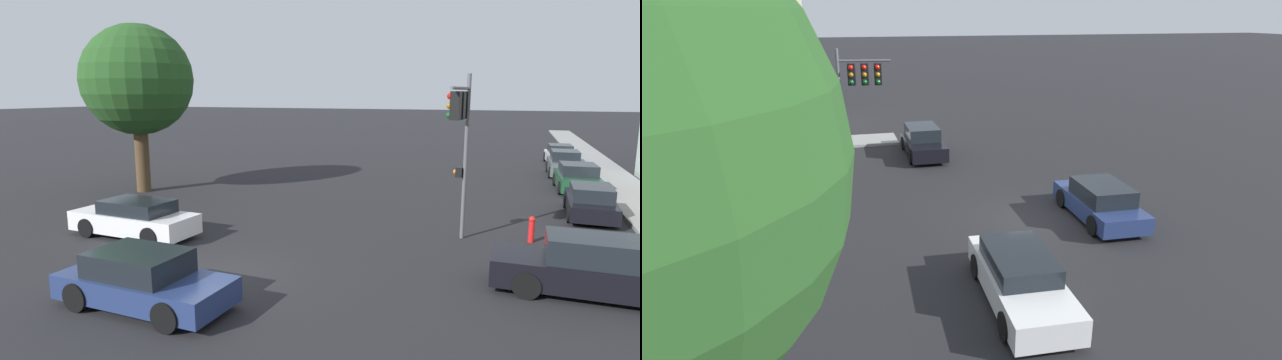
% 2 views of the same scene
% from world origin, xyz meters
% --- Properties ---
extents(ground_plane, '(300.00, 300.00, 0.00)m').
position_xyz_m(ground_plane, '(0.00, 0.00, 0.00)').
color(ground_plane, black).
extents(rowhouse_backdrop, '(8.31, 16.67, 12.20)m').
position_xyz_m(rowhouse_backdrop, '(18.70, 16.94, 5.66)').
color(rowhouse_backdrop, beige).
rests_on(rowhouse_backdrop, ground_plane).
extents(traffic_signal, '(0.62, 2.38, 5.76)m').
position_xyz_m(traffic_signal, '(5.92, 5.60, 4.15)').
color(traffic_signal, '#515456').
rests_on(traffic_signal, ground_plane).
extents(crossing_car_0, '(4.77, 2.03, 1.35)m').
position_xyz_m(crossing_car_0, '(-4.94, 2.32, 0.65)').
color(crossing_car_0, silver).
rests_on(crossing_car_0, ground_plane).
extents(crossing_car_1, '(4.72, 1.93, 1.54)m').
position_xyz_m(crossing_car_1, '(9.63, 2.25, 0.72)').
color(crossing_car_1, black).
rests_on(crossing_car_1, ground_plane).
extents(crossing_car_2, '(4.38, 2.06, 1.38)m').
position_xyz_m(crossing_car_2, '(-0.50, -2.43, 0.66)').
color(crossing_car_2, navy).
rests_on(crossing_car_2, ground_plane).
extents(parked_car_0, '(1.94, 4.72, 1.35)m').
position_xyz_m(parked_car_0, '(10.74, 11.49, 0.65)').
color(parked_car_0, black).
rests_on(parked_car_0, ground_plane).
extents(fire_hydrant, '(0.22, 0.22, 0.92)m').
position_xyz_m(fire_hydrant, '(8.36, 6.70, 0.49)').
color(fire_hydrant, red).
rests_on(fire_hydrant, ground_plane).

